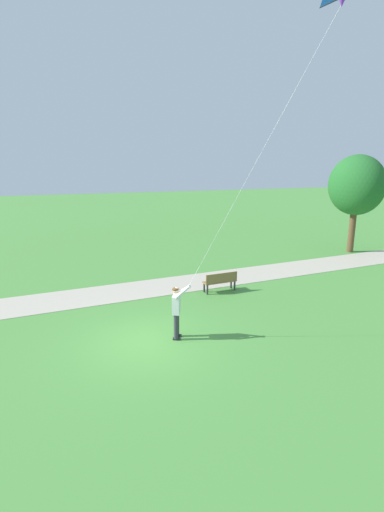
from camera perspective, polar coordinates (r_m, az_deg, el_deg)
name	(u,v)px	position (r m, az deg, el deg)	size (l,w,h in m)	color
ground_plane	(148,342)	(12.33, -6.59, -12.73)	(120.00, 120.00, 0.00)	#4C8E3D
walkway_path	(164,286)	(17.37, -4.20, -4.57)	(2.40, 32.00, 0.02)	#B7AD99
person_kite_flyer	(177,308)	(12.07, -2.28, -7.80)	(0.51, 0.63, 1.83)	#232328
park_bench_near_walkway	(220,281)	(16.53, 4.30, -3.71)	(0.53, 1.52, 0.88)	olive
tree_lakeside_near	(356,186)	(25.37, 23.56, 9.71)	(3.63, 3.05, 5.98)	brown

